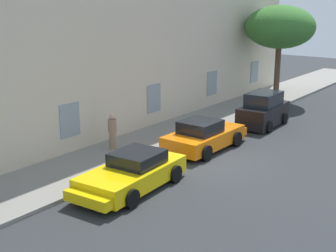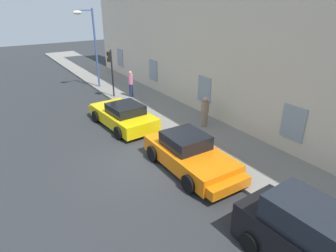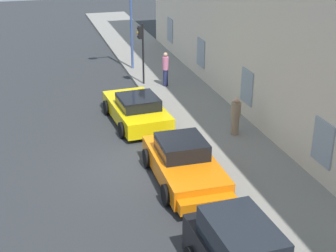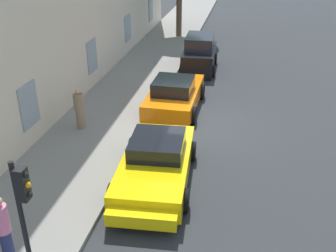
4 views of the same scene
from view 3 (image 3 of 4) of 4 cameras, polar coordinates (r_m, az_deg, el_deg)
ground_plane at (r=17.81m, az=-3.86°, el=-4.89°), size 80.00×80.00×0.00m
sidewalk at (r=18.87m, az=7.74°, el=-3.11°), size 60.00×3.59×0.14m
sportscar_red_lead at (r=21.57m, az=-3.83°, el=2.03°), size 4.86×2.45×1.32m
sportscar_yellow_flank at (r=16.59m, az=2.05°, el=-4.69°), size 4.62×2.22×1.42m
traffic_light at (r=25.63m, az=-3.12°, el=9.64°), size 0.22×0.36×3.21m
street_lamp at (r=28.08m, az=-5.25°, el=14.40°), size 0.44×1.42×5.70m
pedestrian_admiring at (r=25.57m, az=-0.29°, el=6.69°), size 0.38×0.38×1.80m
pedestrian_strolling at (r=19.97m, az=7.89°, el=1.19°), size 0.49×0.49×1.61m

